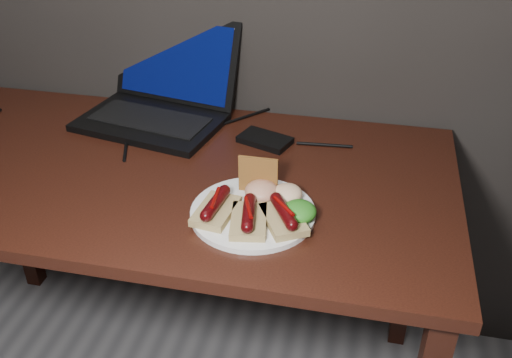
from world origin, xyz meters
name	(u,v)px	position (x,y,z in m)	size (l,w,h in m)	color
desk	(158,199)	(0.00, 1.38, 0.66)	(1.40, 0.70, 0.75)	#37170D
laptop	(160,98)	(-0.08, 1.65, 0.81)	(0.42, 0.39, 0.25)	black
hard_drive	(265,140)	(0.23, 1.56, 0.76)	(0.13, 0.08, 0.02)	black
desk_cables	(158,131)	(-0.06, 1.55, 0.75)	(0.99, 0.36, 0.01)	black
plate	(253,213)	(0.27, 1.25, 0.76)	(0.26, 0.26, 0.01)	white
bread_sausage_left	(216,207)	(0.20, 1.22, 0.78)	(0.08, 0.12, 0.04)	tan
bread_sausage_center	(249,217)	(0.27, 1.20, 0.78)	(0.09, 0.13, 0.04)	tan
bread_sausage_right	(283,216)	(0.34, 1.22, 0.78)	(0.12, 0.13, 0.04)	tan
crispbread	(258,175)	(0.26, 1.32, 0.80)	(0.09, 0.01, 0.09)	#A46E2C
salad_greens	(299,211)	(0.36, 1.23, 0.78)	(0.07, 0.07, 0.04)	#1A6113
salsa_mound	(262,191)	(0.28, 1.29, 0.78)	(0.07, 0.07, 0.04)	maroon
coleslaw_mound	(287,193)	(0.33, 1.30, 0.78)	(0.06, 0.06, 0.04)	silver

